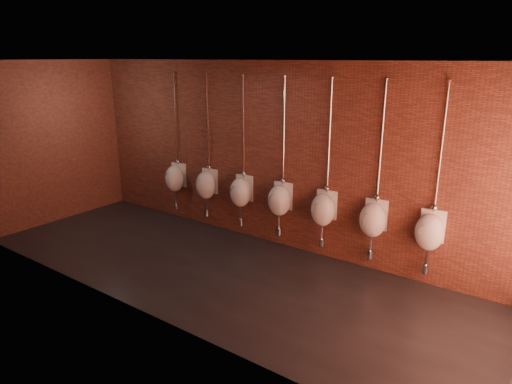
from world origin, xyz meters
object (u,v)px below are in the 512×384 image
urinal_1 (206,184)px  urinal_6 (430,231)px  urinal_4 (323,209)px  urinal_0 (175,178)px  urinal_5 (373,219)px  urinal_3 (280,199)px  urinal_2 (241,191)px

urinal_1 → urinal_6: bearing=0.0°
urinal_1 → urinal_4: 2.53m
urinal_0 → urinal_6: (5.06, 0.00, 0.00)m
urinal_4 → urinal_5: bearing=0.0°
urinal_4 → urinal_6: 1.69m
urinal_1 → urinal_6: same height
urinal_3 → urinal_4: bearing=0.0°
urinal_3 → urinal_4: 0.84m
urinal_1 → urinal_6: (4.22, 0.00, 0.00)m
urinal_1 → urinal_4: size_ratio=1.00×
urinal_5 → urinal_1: bearing=180.0°
urinal_0 → urinal_6: same height
urinal_0 → urinal_2: size_ratio=1.00×
urinal_4 → urinal_6: bearing=0.0°
urinal_0 → urinal_1: 0.84m
urinal_1 → urinal_2: same height
urinal_5 → urinal_4: bearing=180.0°
urinal_2 → urinal_3: same height
urinal_3 → urinal_1: bearing=180.0°
urinal_5 → urinal_3: bearing=180.0°
urinal_2 → urinal_4: size_ratio=1.00×
urinal_1 → urinal_2: 0.84m
urinal_4 → urinal_6: size_ratio=1.00×
urinal_2 → urinal_6: bearing=0.0°
urinal_0 → urinal_2: 1.69m
urinal_0 → urinal_6: 5.06m
urinal_1 → urinal_6: size_ratio=1.00×
urinal_0 → urinal_2: (1.69, 0.00, 0.00)m
urinal_4 → urinal_5: 0.84m
urinal_6 → urinal_5: bearing=180.0°
urinal_0 → urinal_5: bearing=0.0°
urinal_1 → urinal_5: bearing=0.0°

